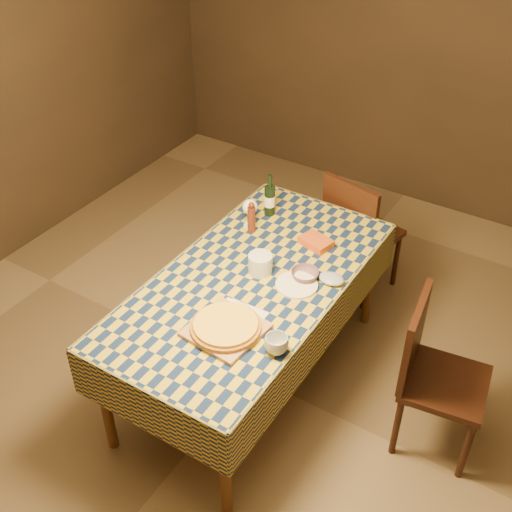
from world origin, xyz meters
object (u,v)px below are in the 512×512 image
at_px(bowl, 305,275).
at_px(chair_right, 431,369).
at_px(chair_far, 357,230).
at_px(dining_table, 251,290).
at_px(white_plate, 297,285).
at_px(wine_bottle, 270,200).
at_px(pizza, 226,326).
at_px(cutting_board, 226,330).

height_order(bowl, chair_right, chair_right).
bearing_deg(chair_right, chair_far, 132.26).
height_order(dining_table, white_plate, white_plate).
xyz_separation_m(dining_table, white_plate, (0.24, 0.09, 0.08)).
distance_m(wine_bottle, chair_far, 0.71).
bearing_deg(chair_far, pizza, -91.83).
xyz_separation_m(wine_bottle, chair_right, (1.27, -0.48, -0.35)).
distance_m(bowl, white_plate, 0.08).
xyz_separation_m(bowl, chair_far, (-0.08, 0.91, -0.27)).
height_order(cutting_board, bowl, bowl).
xyz_separation_m(pizza, bowl, (0.13, 0.57, -0.01)).
xyz_separation_m(pizza, wine_bottle, (-0.36, 1.02, 0.07)).
bearing_deg(pizza, cutting_board, 180.00).
bearing_deg(chair_right, white_plate, -176.34).
distance_m(dining_table, chair_far, 1.10).
xyz_separation_m(cutting_board, chair_far, (0.05, 1.49, -0.26)).
height_order(chair_far, chair_right, same).
bearing_deg(dining_table, cutting_board, -74.80).
height_order(pizza, bowl, pizza).
distance_m(dining_table, pizza, 0.44).
height_order(dining_table, bowl, bowl).
xyz_separation_m(cutting_board, bowl, (0.13, 0.57, 0.01)).
relative_size(cutting_board, white_plate, 1.48).
height_order(bowl, white_plate, bowl).
bearing_deg(pizza, white_plate, 75.78).
relative_size(dining_table, chair_right, 1.98).
xyz_separation_m(pizza, chair_right, (0.90, 0.54, -0.29)).
xyz_separation_m(cutting_board, white_plate, (0.12, 0.49, -0.00)).
relative_size(white_plate, chair_far, 0.25).
distance_m(pizza, wine_bottle, 1.08).
bearing_deg(white_plate, chair_far, 94.46).
relative_size(dining_table, pizza, 4.12).
distance_m(cutting_board, chair_right, 1.09).
height_order(dining_table, pizza, pizza).
relative_size(bowl, chair_far, 0.16).
distance_m(dining_table, chair_right, 1.04).
distance_m(wine_bottle, chair_right, 1.40).
xyz_separation_m(dining_table, cutting_board, (0.11, -0.41, 0.09)).
xyz_separation_m(wine_bottle, white_plate, (0.49, -0.53, -0.10)).
relative_size(pizza, chair_right, 0.48).
relative_size(cutting_board, pizza, 0.76).
bearing_deg(cutting_board, chair_right, 30.99).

